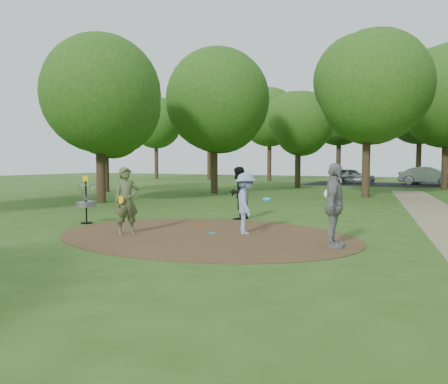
% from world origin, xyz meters
% --- Properties ---
extents(ground, '(100.00, 100.00, 0.00)m').
position_xyz_m(ground, '(0.00, 0.00, 0.00)').
color(ground, '#2D5119').
rests_on(ground, ground).
extents(dirt_clearing, '(8.40, 8.40, 0.02)m').
position_xyz_m(dirt_clearing, '(0.00, 0.00, 0.01)').
color(dirt_clearing, '#47301C').
rests_on(dirt_clearing, ground).
extents(parking_lot, '(14.00, 8.00, 0.01)m').
position_xyz_m(parking_lot, '(2.00, 30.00, 0.00)').
color(parking_lot, black).
rests_on(parking_lot, ground).
extents(player_observer_with_disc, '(0.75, 0.80, 1.84)m').
position_xyz_m(player_observer_with_disc, '(-1.96, -0.84, 0.92)').
color(player_observer_with_disc, '#4F5D35').
rests_on(player_observer_with_disc, ground).
extents(player_throwing_with_disc, '(1.29, 1.27, 1.70)m').
position_xyz_m(player_throwing_with_disc, '(0.92, 0.68, 0.85)').
color(player_throwing_with_disc, '#8AA3CE').
rests_on(player_throwing_with_disc, ground).
extents(player_walking_with_disc, '(0.79, 0.96, 1.82)m').
position_xyz_m(player_walking_with_disc, '(-0.52, 3.36, 0.91)').
color(player_walking_with_disc, black).
rests_on(player_walking_with_disc, ground).
extents(player_waiting_with_disc, '(0.60, 1.19, 1.96)m').
position_xyz_m(player_waiting_with_disc, '(3.51, -0.17, 0.98)').
color(player_waiting_with_disc, gray).
rests_on(player_waiting_with_disc, ground).
extents(disc_ground_cyan, '(0.22, 0.22, 0.02)m').
position_xyz_m(disc_ground_cyan, '(0.10, 0.27, 0.03)').
color(disc_ground_cyan, '#179ABA').
rests_on(disc_ground_cyan, dirt_clearing).
extents(disc_ground_red, '(0.22, 0.22, 0.02)m').
position_xyz_m(disc_ground_red, '(-0.97, 1.42, 0.03)').
color(disc_ground_red, red).
rests_on(disc_ground_red, dirt_clearing).
extents(car_left, '(4.35, 2.59, 1.39)m').
position_xyz_m(car_left, '(-1.42, 30.24, 0.69)').
color(car_left, '#999BA0').
rests_on(car_left, ground).
extents(car_right, '(4.92, 2.54, 1.55)m').
position_xyz_m(car_right, '(4.90, 30.56, 0.77)').
color(car_right, '#9BA0A3').
rests_on(car_right, ground).
extents(disc_golf_basket, '(0.63, 0.63, 1.54)m').
position_xyz_m(disc_golf_basket, '(-4.50, 0.30, 0.87)').
color(disc_golf_basket, black).
rests_on(disc_golf_basket, ground).
extents(tree_ring, '(37.22, 45.84, 9.88)m').
position_xyz_m(tree_ring, '(1.76, 11.05, 5.33)').
color(tree_ring, '#332316').
rests_on(tree_ring, ground).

